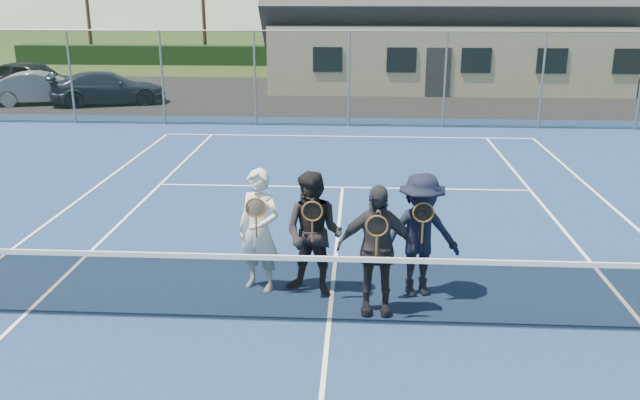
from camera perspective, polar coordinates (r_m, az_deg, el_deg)
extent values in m
plane|color=#2C4418|center=(28.35, 2.68, 8.71)|extent=(220.00, 220.00, 0.00)
cube|color=navy|center=(9.08, 0.77, -10.36)|extent=(30.00, 30.00, 0.02)
cube|color=black|center=(28.68, -5.43, 8.76)|extent=(40.00, 12.00, 0.01)
cube|color=black|center=(40.20, 2.95, 12.03)|extent=(40.00, 1.20, 1.10)
imported|color=black|center=(30.46, -23.12, 9.36)|extent=(4.60, 2.63, 1.47)
imported|color=#989BA1|center=(28.40, -22.36, 8.71)|extent=(3.94, 2.26, 1.23)
imported|color=#1B2437|center=(27.50, -17.42, 8.98)|extent=(4.60, 3.00, 1.24)
cube|color=white|center=(20.36, 2.34, 5.38)|extent=(10.97, 0.06, 0.01)
cube|color=white|center=(10.11, -23.53, -8.80)|extent=(0.06, 23.77, 0.01)
cube|color=white|center=(15.03, 1.91, 1.07)|extent=(8.23, 0.06, 0.01)
cube|color=white|center=(9.07, 0.77, -10.28)|extent=(0.06, 12.80, 0.01)
cube|color=black|center=(8.87, 0.78, -7.67)|extent=(11.60, 0.02, 0.88)
cube|color=white|center=(8.69, 0.79, -4.98)|extent=(11.60, 0.03, 0.07)
cylinder|color=slate|center=(23.64, -20.24, 9.63)|extent=(0.07, 0.07, 3.00)
cylinder|color=slate|center=(22.62, -13.15, 9.93)|extent=(0.07, 0.07, 3.00)
cylinder|color=slate|center=(21.96, -5.50, 10.09)|extent=(0.07, 0.07, 3.00)
cylinder|color=slate|center=(21.71, 2.48, 10.07)|extent=(0.07, 0.07, 3.00)
cylinder|color=slate|center=(21.86, 10.48, 9.86)|extent=(0.07, 0.07, 3.00)
cylinder|color=slate|center=(22.42, 18.21, 9.47)|extent=(0.07, 0.07, 3.00)
cube|color=black|center=(21.71, 2.48, 10.07)|extent=(30.00, 0.03, 3.00)
cylinder|color=slate|center=(21.57, 2.53, 14.03)|extent=(30.00, 0.04, 0.04)
cube|color=beige|center=(32.36, 10.08, 12.03)|extent=(15.00, 8.00, 2.80)
cube|color=#2D2D33|center=(28.37, 9.91, 10.52)|extent=(1.00, 0.06, 2.00)
cube|color=black|center=(28.18, 0.65, 11.75)|extent=(1.20, 0.06, 1.00)
cube|color=black|center=(28.19, 6.87, 11.63)|extent=(1.20, 0.06, 1.00)
cube|color=black|center=(28.52, 13.02, 11.38)|extent=(1.20, 0.06, 1.00)
cube|color=black|center=(29.16, 18.95, 11.02)|extent=(1.20, 0.06, 1.00)
cube|color=black|center=(30.09, 24.55, 10.58)|extent=(1.20, 0.06, 1.00)
cylinder|color=#3A2315|center=(44.23, -18.83, 13.43)|extent=(0.22, 0.22, 3.85)
cylinder|color=#341E13|center=(42.15, -9.71, 13.93)|extent=(0.22, 0.22, 3.85)
cylinder|color=#392314|center=(41.13, 5.87, 14.00)|extent=(0.22, 0.22, 3.85)
cylinder|color=#3C2715|center=(42.71, 19.77, 13.23)|extent=(0.22, 0.22, 3.85)
imported|color=beige|center=(9.76, -5.13, -2.56)|extent=(0.77, 0.66, 1.80)
torus|color=brown|center=(9.37, -5.44, -0.65)|extent=(0.29, 0.02, 0.29)
cylinder|color=black|center=(9.37, -5.44, -0.65)|extent=(0.25, 0.00, 0.25)
cylinder|color=brown|center=(9.46, -5.40, -2.26)|extent=(0.03, 0.03, 0.32)
imported|color=black|center=(9.57, -0.53, -2.90)|extent=(1.04, 0.91, 1.80)
torus|color=brown|center=(9.17, -0.65, -0.96)|extent=(0.29, 0.02, 0.29)
cylinder|color=black|center=(9.17, -0.65, -0.96)|extent=(0.25, 0.00, 0.25)
cylinder|color=brown|center=(9.27, -0.65, -2.60)|extent=(0.03, 0.03, 0.32)
imported|color=#28272D|center=(9.04, 4.72, -4.20)|extent=(1.06, 0.45, 1.80)
torus|color=brown|center=(8.64, 4.82, -2.20)|extent=(0.29, 0.02, 0.29)
cylinder|color=black|center=(8.64, 4.82, -2.20)|extent=(0.25, 0.00, 0.25)
cylinder|color=brown|center=(8.74, 4.78, -3.93)|extent=(0.03, 0.03, 0.32)
imported|color=black|center=(9.62, 8.45, -2.98)|extent=(1.30, 0.97, 1.80)
torus|color=brown|center=(9.23, 8.70, -1.05)|extent=(0.29, 0.02, 0.29)
cylinder|color=black|center=(9.23, 8.70, -1.05)|extent=(0.25, 0.00, 0.25)
cylinder|color=brown|center=(9.32, 8.62, -2.69)|extent=(0.03, 0.03, 0.32)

